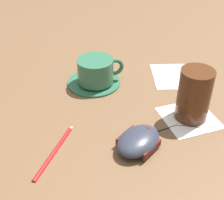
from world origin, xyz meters
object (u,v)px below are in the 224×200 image
at_px(computer_mouse, 138,141).
at_px(drinking_glass, 193,94).
at_px(saucer, 93,82).
at_px(coffee_cup, 95,70).
at_px(pen, 54,150).

bearing_deg(computer_mouse, drinking_glass, 38.08).
xyz_separation_m(saucer, drinking_glass, (0.22, -0.14, 0.05)).
height_order(coffee_cup, drinking_glass, drinking_glass).
distance_m(computer_mouse, drinking_glass, 0.16).
bearing_deg(drinking_glass, coffee_cup, 147.43).
distance_m(saucer, coffee_cup, 0.04).
distance_m(computer_mouse, pen, 0.16).
relative_size(saucer, coffee_cup, 1.16).
relative_size(saucer, computer_mouse, 1.11).
bearing_deg(saucer, pen, -104.50).
relative_size(saucer, pen, 0.88).
bearing_deg(pen, coffee_cup, 73.61).
height_order(coffee_cup, computer_mouse, coffee_cup).
relative_size(computer_mouse, drinking_glass, 1.06).
xyz_separation_m(saucer, coffee_cup, (0.01, -0.00, 0.04)).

